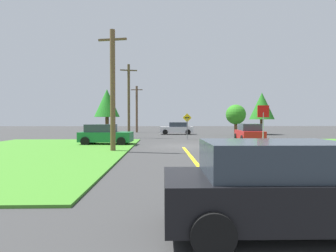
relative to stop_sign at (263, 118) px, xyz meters
name	(u,v)px	position (x,y,z in m)	size (l,w,h in m)	color
ground_plane	(182,146)	(-5.24, 2.32, -2.10)	(120.00, 120.00, 0.00)	#373737
grass_verge_left	(26,152)	(-14.89, -1.68, -2.06)	(12.00, 20.00, 0.08)	#408327
lane_stripe_center	(196,163)	(-5.24, -5.68, -2.09)	(0.20, 14.00, 0.01)	yellow
stop_sign	(263,118)	(0.00, 0.00, 0.00)	(0.80, 0.08, 2.95)	#9EA0A8
parked_car_near_building	(105,135)	(-11.28, 3.37, -1.29)	(4.16, 2.18, 1.62)	#196B33
car_approaching_junction	(177,128)	(-4.71, 18.18, -1.29)	(4.50, 2.23, 1.62)	silver
car_on_crossroad	(249,133)	(0.98, 5.76, -1.29)	(2.38, 4.71, 1.62)	red
car_behind_on_main_road	(283,187)	(-4.68, -13.07, -1.29)	(4.36, 1.94, 1.62)	black
utility_pole_near	(113,89)	(-9.83, -1.12, 1.77)	(1.79, 0.45, 7.52)	brown
utility_pole_mid	(129,100)	(-10.33, 11.17, 2.00)	(1.79, 0.43, 7.92)	brown
utility_pole_far	(137,109)	(-10.60, 23.47, 1.56)	(1.80, 0.34, 7.13)	brown
direction_sign	(187,123)	(-4.24, 8.91, -0.46)	(0.91, 0.09, 2.63)	slate
oak_tree_left	(236,115)	(2.31, 14.77, 0.49)	(2.43, 2.43, 3.83)	brown
pine_tree_center	(107,103)	(-13.56, 15.55, 1.90)	(3.11, 3.11, 5.75)	brown
oak_tree_right	(262,106)	(6.56, 17.52, 1.68)	(3.25, 3.25, 5.59)	brown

